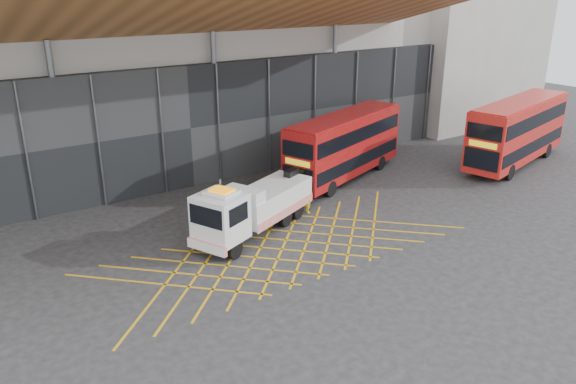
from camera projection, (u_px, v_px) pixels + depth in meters
ground_plane at (255, 257)px, 28.07m from camera, size 120.00×120.00×0.00m
road_markings at (282, 249)px, 28.91m from camera, size 19.96×7.16×0.01m
construction_building at (143, 41)px, 40.17m from camera, size 55.00×23.97×18.00m
east_building at (453, 14)px, 53.79m from camera, size 15.00×12.00×20.00m
recovery_truck at (252, 207)px, 30.18m from camera, size 9.55×5.45×3.44m
bus_towed at (345, 144)px, 38.46m from camera, size 11.34×6.10×4.53m
bus_second at (518, 129)px, 41.51m from camera, size 12.22×5.41×4.85m
worker at (308, 200)px, 33.32m from camera, size 0.53×0.67×1.59m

